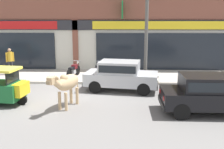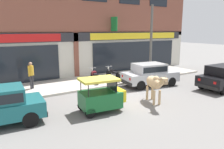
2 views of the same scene
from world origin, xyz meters
name	(u,v)px [view 1 (image 1 of 2)]	position (x,y,z in m)	size (l,w,h in m)	color
ground_plane	(55,96)	(0.00, 0.00, 0.00)	(90.00, 90.00, 0.00)	slate
sidewalk	(71,76)	(0.00, 4.00, 0.06)	(19.00, 3.61, 0.13)	#B7AFA3
cow	(67,83)	(0.88, -1.55, 1.01)	(1.04, 2.06, 1.61)	tan
car_1	(121,74)	(3.00, 1.08, 0.81)	(3.78, 2.14, 1.46)	black
car_3	(208,92)	(6.26, -1.99, 0.81)	(3.64, 1.66, 1.46)	black
auto_rickshaw	(2,88)	(-1.90, -1.16, 0.66)	(2.06, 1.36, 1.52)	black
motorcycle_0	(74,70)	(0.25, 3.45, 0.51)	(0.67, 1.79, 0.88)	black
motorcycle_1	(98,71)	(1.66, 3.33, 0.51)	(0.52, 1.81, 0.88)	black
pedestrian	(10,59)	(-3.69, 3.98, 1.11)	(0.38, 0.37, 1.60)	#2D2D33
utility_pole	(146,34)	(4.34, 2.50, 2.70)	(0.18, 0.18, 5.15)	#595651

